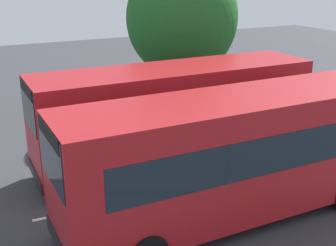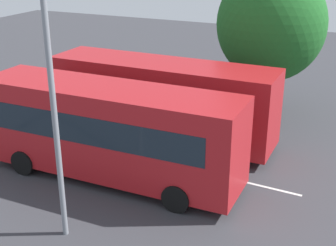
# 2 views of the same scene
# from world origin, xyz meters

# --- Properties ---
(ground_plane) EXTENTS (60.56, 60.56, 0.00)m
(ground_plane) POSITION_xyz_m (0.00, 0.00, 0.00)
(ground_plane) COLOR #38383D
(bus_far_left) EXTENTS (9.46, 2.58, 3.37)m
(bus_far_left) POSITION_xyz_m (0.57, -1.95, 1.84)
(bus_far_left) COLOR #AD191E
(bus_far_left) RESTS_ON ground
(bus_center_left) EXTENTS (9.45, 2.53, 3.37)m
(bus_center_left) POSITION_xyz_m (0.80, 1.83, 1.84)
(bus_center_left) COLOR #AD191E
(bus_center_left) RESTS_ON ground
(street_lamp) EXTENTS (0.27, 2.37, 7.18)m
(street_lamp) POSITION_xyz_m (0.19, 5.14, 4.15)
(street_lamp) COLOR gray
(street_lamp) RESTS_ON ground
(depot_tree) EXTENTS (5.08, 4.57, 6.94)m
(depot_tree) POSITION_xyz_m (-2.56, -7.26, 4.26)
(depot_tree) COLOR #4C3823
(depot_tree) RESTS_ON ground
(lane_stripe_outer_left) EXTENTS (11.41, 0.81, 0.01)m
(lane_stripe_outer_left) POSITION_xyz_m (0.00, 0.00, 0.00)
(lane_stripe_outer_left) COLOR silver
(lane_stripe_outer_left) RESTS_ON ground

